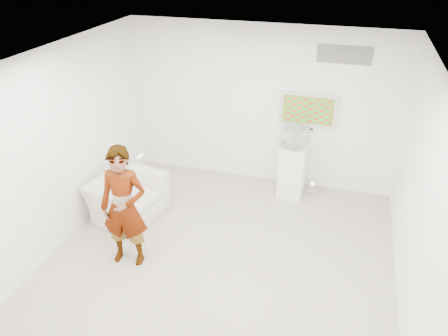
# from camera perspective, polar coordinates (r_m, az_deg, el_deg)

# --- Properties ---
(room) EXTENTS (5.01, 5.01, 3.00)m
(room) POSITION_cam_1_polar(r_m,az_deg,el_deg) (5.94, -0.14, -0.09)
(room) COLOR #AAA89C
(room) RESTS_ON ground
(tv) EXTENTS (1.00, 0.08, 0.60)m
(tv) POSITION_cam_1_polar(r_m,az_deg,el_deg) (7.97, 10.92, 7.49)
(tv) COLOR silver
(tv) RESTS_ON room
(logo_decal) EXTENTS (0.90, 0.02, 0.30)m
(logo_decal) POSITION_cam_1_polar(r_m,az_deg,el_deg) (7.69, 15.45, 14.05)
(logo_decal) COLOR slate
(logo_decal) RESTS_ON room
(person) EXTENTS (0.73, 0.52, 1.86)m
(person) POSITION_cam_1_polar(r_m,az_deg,el_deg) (6.31, -12.92, -5.05)
(person) COLOR silver
(person) RESTS_ON room
(armchair) EXTENTS (1.21, 1.32, 0.74)m
(armchair) POSITION_cam_1_polar(r_m,az_deg,el_deg) (7.58, -12.48, -3.86)
(armchair) COLOR silver
(armchair) RESTS_ON room
(pedestal) EXTENTS (0.50, 0.50, 1.01)m
(pedestal) POSITION_cam_1_polar(r_m,az_deg,el_deg) (8.03, 8.84, -0.41)
(pedestal) COLOR white
(pedestal) RESTS_ON room
(floor_uplight) EXTENTS (0.17, 0.17, 0.26)m
(floor_uplight) POSITION_cam_1_polar(r_m,az_deg,el_deg) (8.28, 11.40, -2.70)
(floor_uplight) COLOR white
(floor_uplight) RESTS_ON room
(vitrine) EXTENTS (0.46, 0.46, 0.37)m
(vitrine) POSITION_cam_1_polar(r_m,az_deg,el_deg) (7.73, 9.22, 4.05)
(vitrine) COLOR white
(vitrine) RESTS_ON pedestal
(console) EXTENTS (0.10, 0.16, 0.21)m
(console) POSITION_cam_1_polar(r_m,az_deg,el_deg) (7.76, 9.17, 3.54)
(console) COLOR white
(console) RESTS_ON pedestal
(wii_remote) EXTENTS (0.05, 0.15, 0.04)m
(wii_remote) POSITION_cam_1_polar(r_m,az_deg,el_deg) (5.98, -10.94, 1.41)
(wii_remote) COLOR white
(wii_remote) RESTS_ON person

